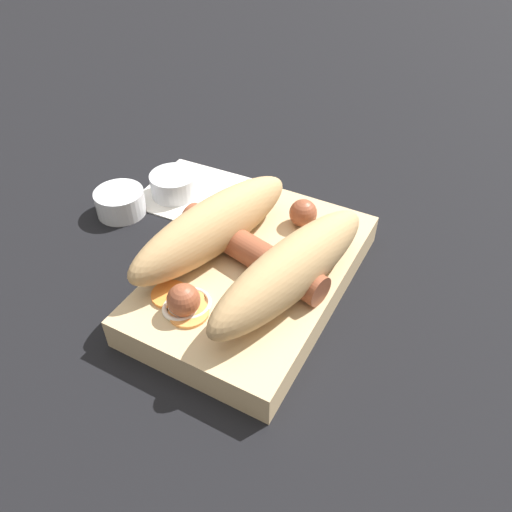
# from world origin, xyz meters

# --- Properties ---
(ground_plane) EXTENTS (3.00, 3.00, 0.00)m
(ground_plane) POSITION_xyz_m (0.00, 0.00, 0.00)
(ground_plane) COLOR black
(food_tray) EXTENTS (0.25, 0.16, 0.03)m
(food_tray) POSITION_xyz_m (0.00, 0.00, 0.02)
(food_tray) COLOR tan
(food_tray) RESTS_ON ground_plane
(bread_roll) EXTENTS (0.22, 0.18, 0.06)m
(bread_roll) POSITION_xyz_m (-0.01, 0.00, 0.06)
(bread_roll) COLOR tan
(bread_roll) RESTS_ON food_tray
(sausage) EXTENTS (0.18, 0.16, 0.03)m
(sausage) POSITION_xyz_m (-0.00, 0.01, 0.04)
(sausage) COLOR brown
(sausage) RESTS_ON food_tray
(pickled_veggies) EXTENTS (0.05, 0.06, 0.00)m
(pickled_veggies) POSITION_xyz_m (-0.07, 0.03, 0.03)
(pickled_veggies) COLOR #F99E4C
(pickled_veggies) RESTS_ON food_tray
(napkin) EXTENTS (0.12, 0.12, 0.00)m
(napkin) POSITION_xyz_m (0.11, 0.14, 0.00)
(napkin) COLOR white
(napkin) RESTS_ON ground_plane
(condiment_cup_near) EXTENTS (0.06, 0.06, 0.03)m
(condiment_cup_near) POSITION_xyz_m (0.09, 0.16, 0.01)
(condiment_cup_near) COLOR silver
(condiment_cup_near) RESTS_ON ground_plane
(condiment_cup_far) EXTENTS (0.06, 0.06, 0.03)m
(condiment_cup_far) POSITION_xyz_m (0.03, 0.19, 0.01)
(condiment_cup_far) COLOR silver
(condiment_cup_far) RESTS_ON ground_plane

